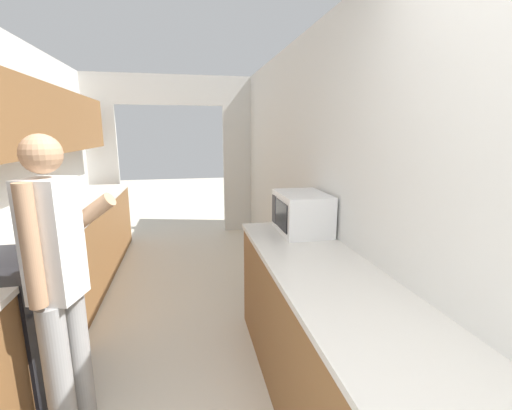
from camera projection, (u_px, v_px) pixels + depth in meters
wall_right at (332, 185)px, 2.61m from camera, size 0.06×7.57×2.50m
wall_far_with_doorway at (172, 145)px, 5.39m from camera, size 2.93×0.06×2.50m
counter_left at (73, 252)px, 3.50m from camera, size 0.62×4.02×0.88m
counter_right at (327, 344)px, 1.99m from camera, size 0.62×2.24×0.88m
range_oven at (2, 330)px, 2.12m from camera, size 0.66×0.74×1.02m
person at (58, 287)px, 1.73m from camera, size 0.53×0.44×1.64m
microwave at (302, 213)px, 2.64m from camera, size 0.36×0.49×0.31m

